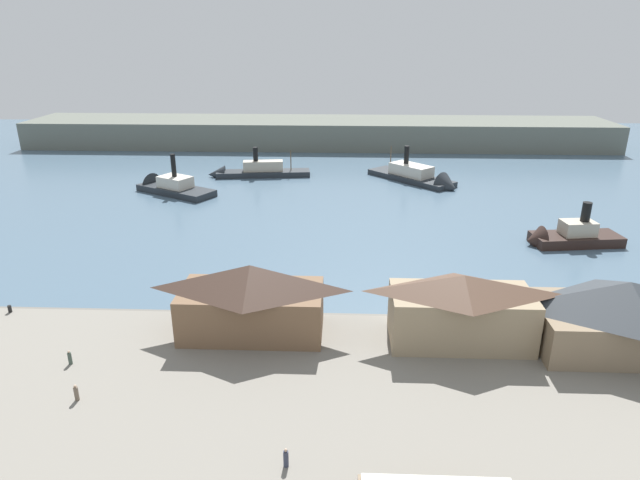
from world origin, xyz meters
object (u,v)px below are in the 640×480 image
(pedestrian_walking_west, at_px, (286,458))
(ferry_outer_harbor, at_px, (566,237))
(ferry_departing_north, at_px, (167,186))
(pedestrian_standing_center, at_px, (70,358))
(pedestrian_by_tram, at_px, (76,393))
(ferry_shed_west_terminal, at_px, (461,308))
(ferry_shed_customs_shed, at_px, (251,299))
(mooring_post_center_west, at_px, (10,309))
(ferry_shed_east_terminal, at_px, (624,315))
(ferry_mid_harbor, at_px, (422,178))
(ferry_approaching_east, at_px, (252,172))

(pedestrian_walking_west, height_order, ferry_outer_harbor, ferry_outer_harbor)
(ferry_departing_north, bearing_deg, pedestrian_standing_center, -80.75)
(pedestrian_by_tram, relative_size, ferry_departing_north, 0.08)
(ferry_shed_west_terminal, relative_size, pedestrian_standing_center, 9.92)
(ferry_shed_west_terminal, height_order, pedestrian_walking_west, ferry_shed_west_terminal)
(ferry_shed_customs_shed, relative_size, pedestrian_by_tram, 9.75)
(mooring_post_center_west, bearing_deg, ferry_departing_north, 88.68)
(pedestrian_walking_west, bearing_deg, ferry_shed_east_terminal, 28.97)
(pedestrian_by_tram, xyz_separation_m, ferry_departing_north, (-14.74, 75.41, -0.73))
(pedestrian_standing_center, xyz_separation_m, ferry_mid_harbor, (46.72, 79.53, -0.69))
(pedestrian_standing_center, relative_size, ferry_mid_harbor, 0.07)
(pedestrian_by_tram, bearing_deg, ferry_approaching_east, 88.77)
(ferry_shed_customs_shed, xyz_separation_m, ferry_outer_harbor, (47.58, 32.91, -4.10))
(mooring_post_center_west, xyz_separation_m, ferry_departing_north, (1.35, 58.90, -0.42))
(ferry_outer_harbor, bearing_deg, ferry_shed_east_terminal, -101.99)
(pedestrian_standing_center, xyz_separation_m, ferry_outer_harbor, (65.45, 40.12, -0.57))
(mooring_post_center_west, bearing_deg, ferry_shed_east_terminal, -3.99)
(pedestrian_standing_center, relative_size, ferry_departing_north, 0.08)
(ferry_shed_east_terminal, height_order, pedestrian_by_tram, ferry_shed_east_terminal)
(pedestrian_walking_west, height_order, ferry_approaching_east, ferry_approaching_east)
(mooring_post_center_west, distance_m, ferry_outer_harbor, 83.50)
(ferry_shed_west_terminal, distance_m, ferry_departing_north, 82.26)
(pedestrian_standing_center, distance_m, ferry_departing_north, 70.51)
(pedestrian_by_tram, distance_m, ferry_approaching_east, 90.17)
(ferry_shed_customs_shed, relative_size, ferry_mid_harbor, 0.73)
(ferry_shed_west_terminal, bearing_deg, mooring_post_center_west, 175.28)
(ferry_shed_customs_shed, xyz_separation_m, pedestrian_walking_west, (5.87, -20.51, -3.46))
(ferry_mid_harbor, bearing_deg, ferry_approaching_east, 173.38)
(ferry_approaching_east, bearing_deg, pedestrian_standing_center, -93.63)
(ferry_shed_west_terminal, height_order, pedestrian_by_tram, ferry_shed_west_terminal)
(ferry_shed_west_terminal, bearing_deg, ferry_departing_north, 129.57)
(ferry_mid_harbor, bearing_deg, pedestrian_by_tram, -116.90)
(ferry_approaching_east, bearing_deg, pedestrian_walking_west, -79.33)
(pedestrian_standing_center, height_order, ferry_approaching_east, ferry_approaching_east)
(mooring_post_center_west, xyz_separation_m, ferry_approaching_east, (18.04, 73.64, -0.43))
(ferry_shed_customs_shed, distance_m, pedestrian_standing_center, 19.59)
(ferry_shed_west_terminal, xyz_separation_m, pedestrian_by_tram, (-37.59, -12.08, -3.30))
(ferry_shed_customs_shed, distance_m, pedestrian_walking_west, 21.61)
(ferry_shed_west_terminal, relative_size, ferry_mid_harbor, 0.70)
(pedestrian_walking_west, height_order, pedestrian_by_tram, pedestrian_walking_west)
(ferry_mid_harbor, distance_m, ferry_outer_harbor, 43.64)
(ferry_shed_customs_shed, height_order, pedestrian_standing_center, ferry_shed_customs_shed)
(pedestrian_walking_west, distance_m, ferry_mid_harbor, 95.64)
(pedestrian_standing_center, bearing_deg, ferry_departing_north, 99.25)
(pedestrian_standing_center, height_order, ferry_mid_harbor, ferry_mid_harbor)
(ferry_shed_customs_shed, xyz_separation_m, ferry_shed_west_terminal, (23.13, -0.94, -0.18))
(ferry_shed_west_terminal, height_order, ferry_outer_harbor, ferry_shed_west_terminal)
(ferry_departing_north, bearing_deg, ferry_shed_west_terminal, -50.43)
(pedestrian_standing_center, relative_size, ferry_approaching_east, 0.06)
(ferry_outer_harbor, xyz_separation_m, ferry_approaching_east, (-60.11, 44.21, -0.12))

